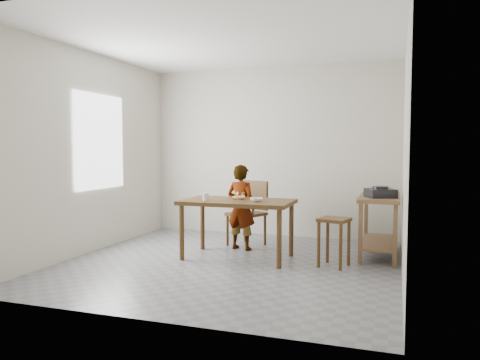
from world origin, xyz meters
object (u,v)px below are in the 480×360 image
(stool, at_px, (334,242))
(dining_chair, at_px, (246,213))
(prep_counter, at_px, (379,226))
(dining_table, at_px, (238,229))
(child, at_px, (241,207))

(stool, bearing_deg, dining_chair, 149.18)
(dining_chair, height_order, stool, dining_chair)
(prep_counter, bearing_deg, stool, -123.78)
(prep_counter, height_order, dining_chair, dining_chair)
(dining_table, bearing_deg, prep_counter, 22.15)
(dining_chair, bearing_deg, stool, -7.45)
(stool, bearing_deg, dining_table, 178.35)
(prep_counter, relative_size, child, 1.01)
(child, height_order, dining_chair, child)
(dining_table, xyz_separation_m, stool, (1.23, -0.04, -0.08))
(child, xyz_separation_m, dining_chair, (-0.01, 0.27, -0.13))
(dining_chair, xyz_separation_m, stool, (1.36, -0.81, -0.17))
(prep_counter, height_order, stool, prep_counter)
(stool, bearing_deg, prep_counter, 56.22)
(dining_chair, bearing_deg, prep_counter, 21.02)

